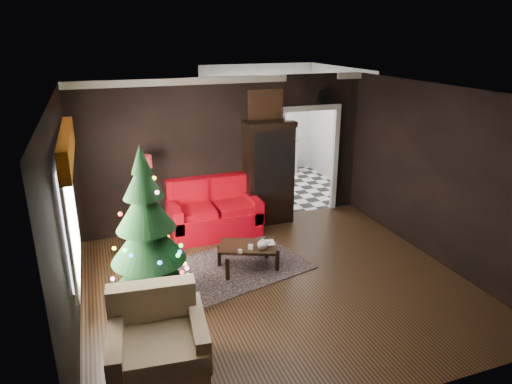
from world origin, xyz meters
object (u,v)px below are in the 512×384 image
object	(u,v)px
loveseat	(214,208)
curio_cabinet	(268,175)
teapot	(262,244)
coffee_table	(248,257)
floor_lamp	(148,199)
kitchen_table	(272,179)
armchair	(159,344)
wall_clock	(324,96)
christmas_tree	(147,234)

from	to	relation	value
loveseat	curio_cabinet	size ratio (longest dim) A/B	0.89
curio_cabinet	teapot	bearing A→B (deg)	-113.75
coffee_table	floor_lamp	bearing A→B (deg)	131.75
coffee_table	curio_cabinet	bearing A→B (deg)	59.35
floor_lamp	kitchen_table	world-z (taller)	floor_lamp
teapot	armchair	bearing A→B (deg)	-135.89
armchair	curio_cabinet	bearing A→B (deg)	59.80
floor_lamp	armchair	size ratio (longest dim) A/B	1.50
floor_lamp	teapot	xyz separation A→B (m)	(1.48, -1.68, -0.34)
loveseat	wall_clock	world-z (taller)	wall_clock
armchair	coffee_table	bearing A→B (deg)	55.78
armchair	kitchen_table	size ratio (longest dim) A/B	1.37
teapot	kitchen_table	size ratio (longest dim) A/B	0.24
loveseat	curio_cabinet	bearing A→B (deg)	10.83
teapot	coffee_table	bearing A→B (deg)	128.16
floor_lamp	christmas_tree	world-z (taller)	christmas_tree
teapot	wall_clock	distance (m)	3.47
floor_lamp	loveseat	bearing A→B (deg)	0.09
armchair	coffee_table	size ratio (longest dim) A/B	1.17
kitchen_table	teapot	bearing A→B (deg)	-114.05
loveseat	teapot	world-z (taller)	loveseat
curio_cabinet	teapot	xyz separation A→B (m)	(-0.84, -1.90, -0.46)
curio_cabinet	wall_clock	xyz separation A→B (m)	(1.20, 0.18, 1.43)
curio_cabinet	christmas_tree	world-z (taller)	christmas_tree
coffee_table	wall_clock	size ratio (longest dim) A/B	2.75
floor_lamp	armchair	world-z (taller)	floor_lamp
loveseat	floor_lamp	size ratio (longest dim) A/B	1.11
teapot	loveseat	bearing A→B (deg)	100.48
armchair	wall_clock	bearing A→B (deg)	50.69
christmas_tree	curio_cabinet	bearing A→B (deg)	40.40
curio_cabinet	christmas_tree	distance (m)	3.35
coffee_table	wall_clock	world-z (taller)	wall_clock
curio_cabinet	loveseat	bearing A→B (deg)	-169.17
loveseat	coffee_table	world-z (taller)	loveseat
floor_lamp	kitchen_table	size ratio (longest dim) A/B	2.05
armchair	kitchen_table	distance (m)	6.09
armchair	wall_clock	size ratio (longest dim) A/B	3.20
floor_lamp	armchair	distance (m)	3.49
loveseat	wall_clock	xyz separation A→B (m)	(2.35, 0.40, 1.88)
floor_lamp	curio_cabinet	bearing A→B (deg)	5.47
christmas_tree	kitchen_table	bearing A→B (deg)	48.36
curio_cabinet	armchair	xyz separation A→B (m)	(-2.67, -3.68, -0.49)
armchair	kitchen_table	xyz separation A→B (m)	(3.32, 5.11, -0.08)
armchair	coffee_table	xyz separation A→B (m)	(1.66, 1.98, -0.25)
floor_lamp	teapot	bearing A→B (deg)	-48.68
christmas_tree	wall_clock	distance (m)	4.63
armchair	kitchen_table	bearing A→B (deg)	62.75
loveseat	teapot	distance (m)	1.71
loveseat	kitchen_table	distance (m)	2.45
curio_cabinet	wall_clock	distance (m)	1.88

